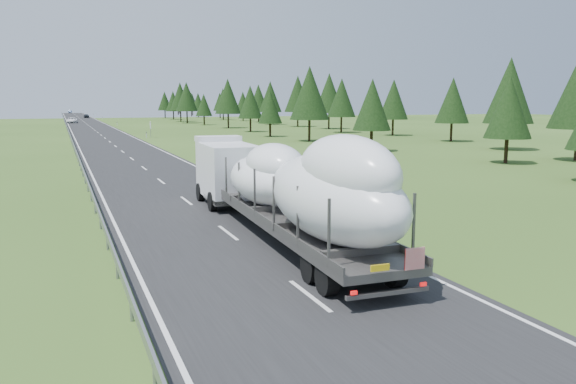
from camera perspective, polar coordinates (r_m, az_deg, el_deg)
name	(u,v)px	position (r m, az deg, el deg)	size (l,w,h in m)	color
ground	(309,296)	(17.55, 2.19, -10.52)	(400.00, 400.00, 0.00)	#33521B
road_surface	(97,132)	(115.40, -18.79, 5.77)	(10.00, 400.00, 0.02)	black
guardrail	(68,130)	(115.12, -21.45, 5.91)	(0.10, 400.00, 0.76)	slate
marker_posts	(109,120)	(170.65, -17.76, 6.95)	(0.13, 350.08, 1.00)	silver
highway_sign	(150,127)	(96.17, -13.80, 6.47)	(0.08, 0.90, 2.60)	slate
tree_line_right	(281,97)	(125.96, -0.69, 9.58)	(28.65, 301.96, 12.57)	black
boat_truck	(285,183)	(23.87, -0.26, 0.94)	(3.56, 21.04, 4.87)	white
distant_van	(72,120)	(167.99, -21.08, 6.83)	(2.62, 5.69, 1.58)	white
distant_car_dark	(86,116)	(217.73, -19.80, 7.28)	(1.71, 4.26, 1.45)	black
distant_car_blue	(70,112)	(312.11, -21.26, 7.61)	(1.52, 4.35, 1.43)	#1B2E4C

